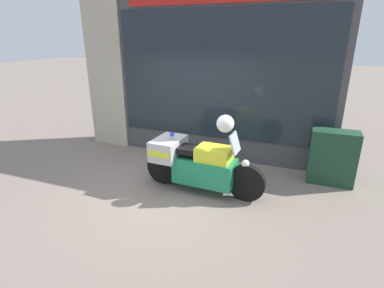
# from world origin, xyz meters

# --- Properties ---
(ground_plane) EXTENTS (60.00, 60.00, 0.00)m
(ground_plane) POSITION_xyz_m (0.00, 0.00, 0.00)
(ground_plane) COLOR gray
(shop_building) EXTENTS (6.04, 0.55, 3.77)m
(shop_building) POSITION_xyz_m (-0.45, 2.00, 1.89)
(shop_building) COLOR #424247
(shop_building) RESTS_ON ground
(window_display) EXTENTS (4.56, 0.30, 2.08)m
(window_display) POSITION_xyz_m (0.44, 2.03, 0.49)
(window_display) COLOR slate
(window_display) RESTS_ON ground
(paramedic_motorcycle) EXTENTS (2.33, 0.78, 1.21)m
(paramedic_motorcycle) POSITION_xyz_m (0.52, 0.18, 0.55)
(paramedic_motorcycle) COLOR black
(paramedic_motorcycle) RESTS_ON ground
(utility_cabinet) EXTENTS (0.85, 0.41, 1.07)m
(utility_cabinet) POSITION_xyz_m (2.91, 1.39, 0.54)
(utility_cabinet) COLOR #193D28
(utility_cabinet) RESTS_ON ground
(white_helmet) EXTENTS (0.30, 0.30, 0.30)m
(white_helmet) POSITION_xyz_m (1.07, 0.15, 1.36)
(white_helmet) COLOR white
(white_helmet) RESTS_ON paramedic_motorcycle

